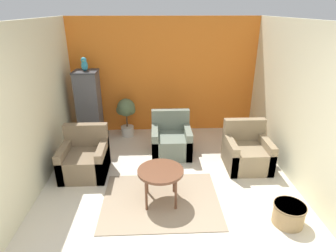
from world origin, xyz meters
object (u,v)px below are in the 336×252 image
at_px(armchair_left, 85,159).
at_px(armchair_middle, 171,141).
at_px(wicker_basket, 289,213).
at_px(coffee_table, 161,173).
at_px(armchair_right, 247,153).
at_px(birdcage, 89,108).
at_px(parrot, 84,64).
at_px(potted_plant, 126,112).

bearing_deg(armchair_left, armchair_middle, 23.70).
bearing_deg(wicker_basket, armchair_middle, 125.22).
relative_size(coffee_table, armchair_right, 0.82).
height_order(armchair_right, armchair_middle, same).
bearing_deg(armchair_middle, coffee_table, -98.96).
height_order(armchair_middle, birdcage, birdcage).
xyz_separation_m(armchair_right, wicker_basket, (0.12, -1.48, -0.11)).
xyz_separation_m(armchair_left, armchair_middle, (1.51, 0.66, 0.00)).
bearing_deg(armchair_right, armchair_middle, 157.09).
bearing_deg(armchair_right, parrot, 157.64).
bearing_deg(armchair_middle, potted_plant, 137.00).
bearing_deg(birdcage, armchair_left, -83.42).
distance_m(birdcage, potted_plant, 0.78).
xyz_separation_m(coffee_table, armchair_left, (-1.28, 0.83, -0.21)).
xyz_separation_m(armchair_middle, parrot, (-1.67, 0.67, 1.36)).
bearing_deg(armchair_right, potted_plant, 147.62).
xyz_separation_m(birdcage, potted_plant, (0.73, 0.20, -0.17)).
bearing_deg(coffee_table, parrot, 123.54).
relative_size(coffee_table, armchair_left, 0.82).
height_order(armchair_right, wicker_basket, armchair_right).
bearing_deg(parrot, birdcage, -90.00).
relative_size(armchair_right, wicker_basket, 1.93).
height_order(armchair_left, wicker_basket, armchair_left).
distance_m(armchair_middle, wicker_basket, 2.50).
relative_size(armchair_left, armchair_middle, 1.00).
relative_size(armchair_left, wicker_basket, 1.93).
xyz_separation_m(armchair_left, wicker_basket, (2.95, -1.37, -0.11)).
distance_m(coffee_table, parrot, 2.84).
relative_size(coffee_table, parrot, 2.41).
xyz_separation_m(armchair_left, armchair_right, (2.83, 0.11, 0.00)).
distance_m(coffee_table, armchair_middle, 1.52).
relative_size(parrot, wicker_basket, 0.66).
distance_m(coffee_table, birdcage, 2.60).
height_order(armchair_right, parrot, parrot).
height_order(armchair_left, armchair_middle, same).
relative_size(armchair_middle, potted_plant, 0.94).
distance_m(coffee_table, armchair_right, 1.82).
xyz_separation_m(birdcage, wicker_basket, (3.11, -2.71, -0.57)).
bearing_deg(armchair_left, parrot, 96.57).
relative_size(birdcage, wicker_basket, 3.60).
distance_m(coffee_table, armchair_left, 1.54).
bearing_deg(armchair_left, potted_plant, 69.37).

